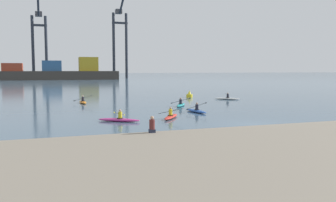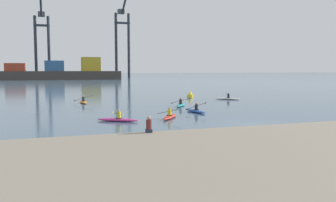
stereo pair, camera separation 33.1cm
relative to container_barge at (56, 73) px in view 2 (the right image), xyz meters
The scene contains 12 objects.
ground_plane 126.16m from the container_barge, 85.19° to the right, with size 800.00×800.00×0.00m, color #425B70.
container_barge is the anchor object (origin of this frame).
gantry_crane_west 20.92m from the container_barge, 110.68° to the left, with size 6.51×15.98×37.00m.
gantry_crane_west_mid 35.84m from the container_barge, 22.81° to the left, with size 7.00×20.16×39.40m.
channel_buoy 101.24m from the container_barge, 80.87° to the right, with size 0.90×0.90×1.00m.
kayak_teal 111.79m from the container_barge, 84.71° to the right, with size 2.34×3.19×0.98m.
kayak_blue 117.52m from the container_barge, 85.30° to the right, with size 2.23×3.45×0.95m.
kayak_white 107.04m from the container_barge, 79.60° to the right, with size 2.98×2.66×0.97m.
kayak_magenta 120.63m from the container_barge, 89.25° to the right, with size 3.18×2.36×0.95m.
kayak_orange 104.25m from the container_barge, 89.72° to the right, with size 2.22×3.43×0.97m.
kayak_red 120.36m from the container_barge, 87.16° to the right, with size 2.42×3.14×0.95m.
seated_onlooker 129.61m from the container_barge, 89.32° to the right, with size 0.32×0.30×0.90m.
Camera 2 is at (-14.09, -22.05, 4.01)m, focal length 38.17 mm.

